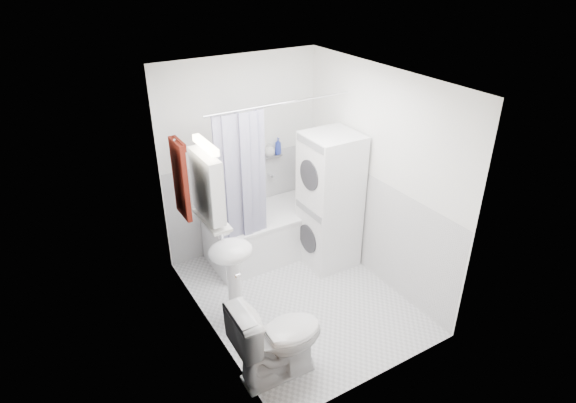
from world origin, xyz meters
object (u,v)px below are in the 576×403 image
sink (232,264)px  toilet (278,338)px  washer_dryer (329,201)px  bathtub (270,231)px

sink → toilet: 0.88m
washer_dryer → toilet: washer_dryer is taller
toilet → bathtub: bearing=-24.9°
bathtub → sink: bearing=-135.3°
bathtub → washer_dryer: washer_dryer is taller
toilet → sink: bearing=4.3°
bathtub → washer_dryer: size_ratio=0.93×
bathtub → washer_dryer: 0.88m
bathtub → sink: (-0.91, -0.90, 0.38)m
bathtub → sink: 1.33m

